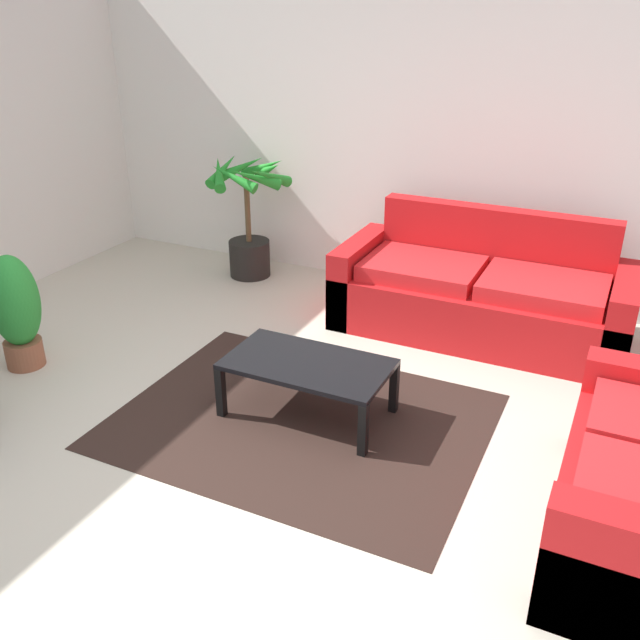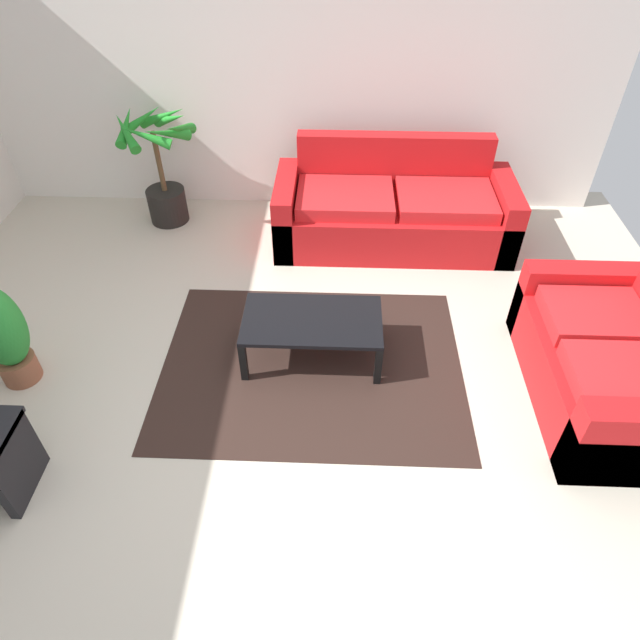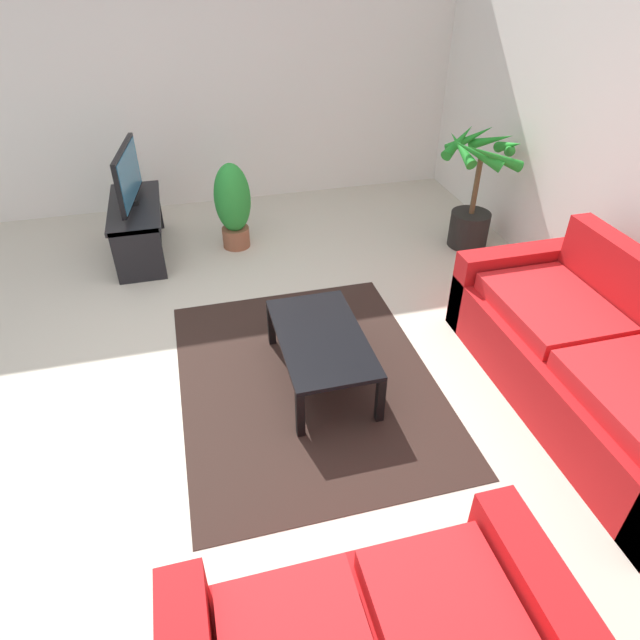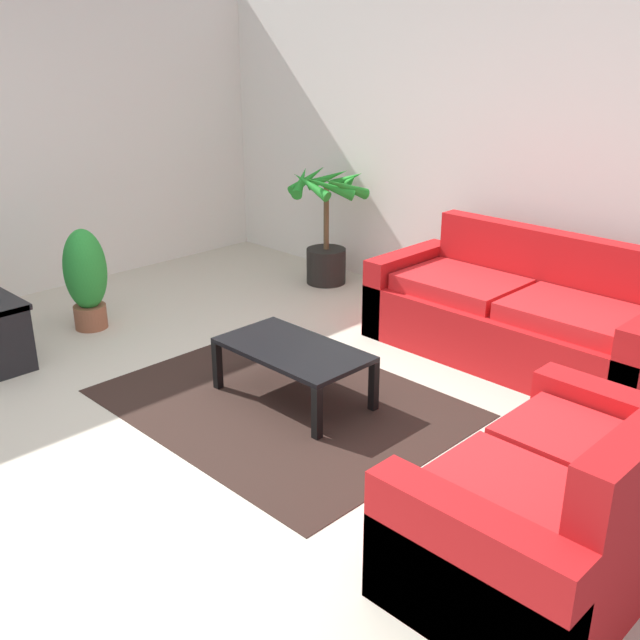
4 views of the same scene
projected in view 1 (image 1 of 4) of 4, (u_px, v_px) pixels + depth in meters
ground_plane at (213, 461)px, 3.89m from camera, size 6.60×6.60×0.00m
wall_back at (403, 131)px, 5.76m from camera, size 6.00×0.06×2.70m
couch_main at (481, 296)px, 5.26m from camera, size 2.17×0.90×0.90m
coffee_table at (308, 369)px, 4.20m from camera, size 1.00×0.56×0.37m
area_rug at (301, 421)px, 4.26m from camera, size 2.20×1.70×0.01m
potted_palm at (249, 221)px, 6.24m from camera, size 0.74×0.71×1.11m
potted_plant_small at (16, 309)px, 4.72m from camera, size 0.34×0.34×0.82m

